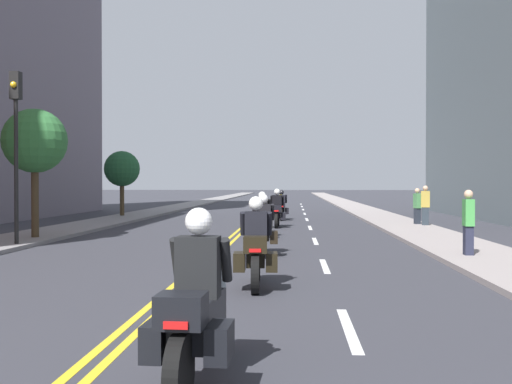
{
  "coord_description": "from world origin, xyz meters",
  "views": [
    {
      "loc": [
        2.07,
        0.12,
        1.87
      ],
      "look_at": [
        0.8,
        21.05,
        1.58
      ],
      "focal_mm": 42.84,
      "sensor_mm": 36.0,
      "label": 1
    }
  ],
  "objects_px": {
    "motorcycle_4": "(277,212)",
    "pedestrian_0": "(417,207)",
    "motorcycle_1": "(256,251)",
    "motorcycle_2": "(263,230)",
    "pedestrian_1": "(468,224)",
    "pedestrian_2": "(425,206)",
    "street_tree_1": "(35,142)",
    "street_tree_0": "(122,169)",
    "motorcycle_5": "(281,207)",
    "motorcycle_0": "(197,315)",
    "motorcycle_3": "(262,219)",
    "traffic_light_near": "(16,127)"
  },
  "relations": [
    {
      "from": "pedestrian_0",
      "to": "street_tree_1",
      "type": "distance_m",
      "value": 15.84
    },
    {
      "from": "pedestrian_2",
      "to": "street_tree_1",
      "type": "distance_m",
      "value": 15.68
    },
    {
      "from": "pedestrian_1",
      "to": "motorcycle_4",
      "type": "bearing_deg",
      "value": 26.31
    },
    {
      "from": "motorcycle_0",
      "to": "motorcycle_4",
      "type": "xyz_separation_m",
      "value": [
        0.2,
        20.53,
        0.0
      ]
    },
    {
      "from": "pedestrian_0",
      "to": "street_tree_0",
      "type": "height_order",
      "value": "street_tree_0"
    },
    {
      "from": "motorcycle_2",
      "to": "street_tree_1",
      "type": "xyz_separation_m",
      "value": [
        -7.65,
        3.55,
        2.59
      ]
    },
    {
      "from": "motorcycle_0",
      "to": "motorcycle_4",
      "type": "bearing_deg",
      "value": 92.24
    },
    {
      "from": "motorcycle_4",
      "to": "pedestrian_1",
      "type": "height_order",
      "value": "pedestrian_1"
    },
    {
      "from": "motorcycle_4",
      "to": "pedestrian_1",
      "type": "distance_m",
      "value": 11.98
    },
    {
      "from": "motorcycle_4",
      "to": "pedestrian_1",
      "type": "xyz_separation_m",
      "value": [
        4.99,
        -10.89,
        0.23
      ]
    },
    {
      "from": "pedestrian_0",
      "to": "pedestrian_2",
      "type": "bearing_deg",
      "value": 179.81
    },
    {
      "from": "pedestrian_2",
      "to": "motorcycle_2",
      "type": "bearing_deg",
      "value": -112.57
    },
    {
      "from": "motorcycle_1",
      "to": "traffic_light_near",
      "type": "relative_size",
      "value": 0.42
    },
    {
      "from": "pedestrian_0",
      "to": "street_tree_0",
      "type": "bearing_deg",
      "value": 52.21
    },
    {
      "from": "motorcycle_3",
      "to": "pedestrian_1",
      "type": "bearing_deg",
      "value": -45.03
    },
    {
      "from": "motorcycle_2",
      "to": "pedestrian_2",
      "type": "height_order",
      "value": "pedestrian_2"
    },
    {
      "from": "motorcycle_4",
      "to": "traffic_light_near",
      "type": "relative_size",
      "value": 0.43
    },
    {
      "from": "motorcycle_4",
      "to": "pedestrian_0",
      "type": "xyz_separation_m",
      "value": [
        6.07,
        0.7,
        0.21
      ]
    },
    {
      "from": "motorcycle_1",
      "to": "motorcycle_5",
      "type": "height_order",
      "value": "motorcycle_1"
    },
    {
      "from": "motorcycle_3",
      "to": "street_tree_0",
      "type": "xyz_separation_m",
      "value": [
        -8.33,
        12.02,
        2.01
      ]
    },
    {
      "from": "motorcycle_0",
      "to": "street_tree_0",
      "type": "bearing_deg",
      "value": 110.04
    },
    {
      "from": "motorcycle_5",
      "to": "pedestrian_1",
      "type": "distance_m",
      "value": 16.74
    },
    {
      "from": "motorcycle_2",
      "to": "pedestrian_2",
      "type": "bearing_deg",
      "value": 55.98
    },
    {
      "from": "motorcycle_5",
      "to": "street_tree_0",
      "type": "xyz_separation_m",
      "value": [
        -8.81,
        1.8,
        2.02
      ]
    },
    {
      "from": "motorcycle_5",
      "to": "motorcycle_4",
      "type": "bearing_deg",
      "value": -91.53
    },
    {
      "from": "motorcycle_1",
      "to": "street_tree_1",
      "type": "relative_size",
      "value": 0.5
    },
    {
      "from": "pedestrian_1",
      "to": "motorcycle_2",
      "type": "bearing_deg",
      "value": 84.15
    },
    {
      "from": "motorcycle_2",
      "to": "street_tree_0",
      "type": "bearing_deg",
      "value": 114.67
    },
    {
      "from": "motorcycle_3",
      "to": "traffic_light_near",
      "type": "height_order",
      "value": "traffic_light_near"
    },
    {
      "from": "motorcycle_0",
      "to": "street_tree_1",
      "type": "xyz_separation_m",
      "value": [
        -7.54,
        13.86,
        2.59
      ]
    },
    {
      "from": "motorcycle_1",
      "to": "motorcycle_3",
      "type": "relative_size",
      "value": 1.02
    },
    {
      "from": "motorcycle_3",
      "to": "street_tree_1",
      "type": "distance_m",
      "value": 7.95
    },
    {
      "from": "pedestrian_1",
      "to": "street_tree_1",
      "type": "height_order",
      "value": "street_tree_1"
    },
    {
      "from": "pedestrian_0",
      "to": "motorcycle_3",
      "type": "bearing_deg",
      "value": 116.94
    },
    {
      "from": "motorcycle_5",
      "to": "street_tree_1",
      "type": "distance_m",
      "value": 14.38
    },
    {
      "from": "motorcycle_0",
      "to": "motorcycle_2",
      "type": "distance_m",
      "value": 10.31
    },
    {
      "from": "motorcycle_5",
      "to": "street_tree_0",
      "type": "relative_size",
      "value": 0.59
    },
    {
      "from": "motorcycle_0",
      "to": "motorcycle_2",
      "type": "xyz_separation_m",
      "value": [
        0.11,
        10.31,
        -0.0
      ]
    },
    {
      "from": "motorcycle_4",
      "to": "street_tree_0",
      "type": "height_order",
      "value": "street_tree_0"
    },
    {
      "from": "motorcycle_1",
      "to": "motorcycle_5",
      "type": "bearing_deg",
      "value": 87.31
    },
    {
      "from": "motorcycle_4",
      "to": "street_tree_0",
      "type": "bearing_deg",
      "value": 142.63
    },
    {
      "from": "motorcycle_1",
      "to": "motorcycle_2",
      "type": "distance_m",
      "value": 5.04
    },
    {
      "from": "motorcycle_3",
      "to": "pedestrian_1",
      "type": "relative_size",
      "value": 1.23
    },
    {
      "from": "motorcycle_0",
      "to": "traffic_light_near",
      "type": "distance_m",
      "value": 13.98
    },
    {
      "from": "motorcycle_0",
      "to": "motorcycle_2",
      "type": "bearing_deg",
      "value": 92.19
    },
    {
      "from": "motorcycle_1",
      "to": "pedestrian_0",
      "type": "xyz_separation_m",
      "value": [
        6.05,
        15.97,
        0.21
      ]
    },
    {
      "from": "motorcycle_4",
      "to": "pedestrian_2",
      "type": "height_order",
      "value": "pedestrian_2"
    },
    {
      "from": "traffic_light_near",
      "to": "street_tree_0",
      "type": "bearing_deg",
      "value": 94.95
    },
    {
      "from": "motorcycle_4",
      "to": "pedestrian_0",
      "type": "relative_size",
      "value": 1.31
    },
    {
      "from": "motorcycle_3",
      "to": "street_tree_0",
      "type": "bearing_deg",
      "value": 126.83
    }
  ]
}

